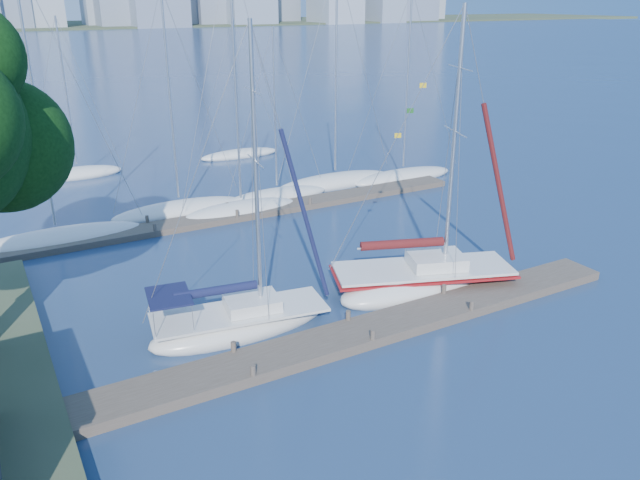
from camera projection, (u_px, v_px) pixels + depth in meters
ground at (360, 338)px, 24.85m from camera, size 700.00×700.00×0.00m
near_dock at (360, 334)px, 24.78m from camera, size 26.00×2.00×0.40m
far_dock at (248, 213)px, 38.70m from camera, size 30.00×1.80×0.36m
sailboat_navy at (240, 307)px, 25.05m from camera, size 7.86×3.60×12.54m
sailboat_maroon at (423, 268)px, 28.83m from camera, size 9.28×5.73×13.10m
bg_boat_0 at (58, 238)px, 34.32m from camera, size 9.49×3.35×15.27m
bg_boat_1 at (180, 210)px, 39.03m from camera, size 8.81×4.06×13.66m
bg_boat_2 at (241, 209)px, 39.01m from camera, size 7.50×2.56×15.83m
bg_boat_3 at (277, 196)px, 41.88m from camera, size 7.64×3.23×11.35m
bg_boat_4 at (335, 181)px, 44.96m from camera, size 9.22×2.71×15.50m
bg_boat_5 at (403, 176)px, 46.39m from camera, size 8.84×4.35×13.65m
bg_boat_6 at (78, 174)px, 47.09m from camera, size 6.85×4.28×11.86m
bg_boat_7 at (240, 154)px, 53.12m from camera, size 7.14×4.12×11.45m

